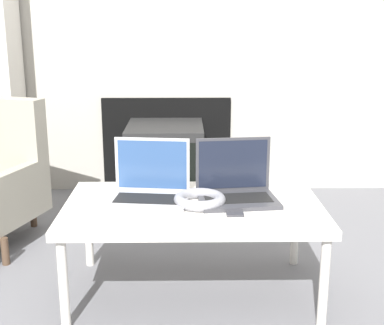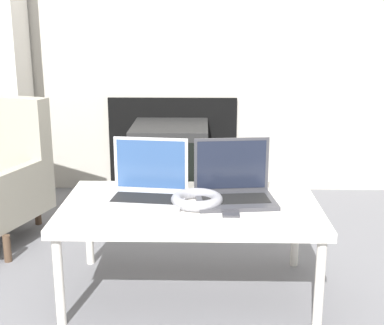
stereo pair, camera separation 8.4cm
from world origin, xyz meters
name	(u,v)px [view 2 (the right image)]	position (x,y,z in m)	size (l,w,h in m)	color
table	(190,211)	(0.00, 0.36, 0.36)	(1.03, 0.60, 0.39)	silver
laptop_left	(148,186)	(-0.18, 0.41, 0.45)	(0.34, 0.26, 0.24)	#B2B2B7
laptop_right	(234,187)	(0.18, 0.41, 0.45)	(0.34, 0.26, 0.24)	#38383D
headphones	(197,200)	(0.03, 0.34, 0.41)	(0.21, 0.21, 0.04)	gray
phone	(230,211)	(0.16, 0.26, 0.40)	(0.07, 0.13, 0.01)	#333338
tv	(170,164)	(-0.15, 1.50, 0.25)	(0.46, 0.51, 0.49)	black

